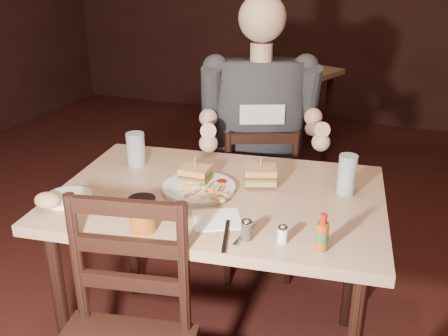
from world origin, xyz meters
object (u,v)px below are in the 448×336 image
(dinner_plate, at_px, (199,189))
(bg_chair_near, at_px, (251,134))
(hot_sauce, at_px, (323,232))
(glass_right, at_px, (347,175))
(side_plate, at_px, (68,199))
(bg_chair_far, at_px, (289,95))
(chair_far, at_px, (257,198))
(syrup_dispenser, at_px, (143,214))
(diner, at_px, (261,105))
(bg_table, at_px, (273,81))
(glass_left, at_px, (136,149))
(main_table, at_px, (219,212))

(dinner_plate, bearing_deg, bg_chair_near, 100.94)
(bg_chair_near, xyz_separation_m, hot_sauce, (0.82, -1.89, 0.41))
(bg_chair_near, height_order, glass_right, glass_right)
(side_plate, bearing_deg, bg_chair_near, 87.30)
(side_plate, bearing_deg, bg_chair_far, 88.29)
(bg_chair_near, distance_m, hot_sauce, 2.10)
(dinner_plate, height_order, glass_right, glass_right)
(chair_far, distance_m, hot_sauce, 1.13)
(hot_sauce, relative_size, syrup_dispenser, 1.06)
(chair_far, xyz_separation_m, dinner_plate, (-0.02, -0.70, 0.36))
(dinner_plate, relative_size, glass_right, 1.75)
(diner, height_order, syrup_dispenser, diner)
(bg_table, distance_m, bg_chair_near, 0.61)
(chair_far, height_order, side_plate, chair_far)
(hot_sauce, bearing_deg, chair_far, 117.22)
(hot_sauce, height_order, syrup_dispenser, hot_sauce)
(glass_left, bearing_deg, syrup_dispenser, -57.92)
(main_table, bearing_deg, glass_right, 19.69)
(diner, xyz_separation_m, dinner_plate, (-0.04, -0.65, -0.16))
(chair_far, height_order, bg_chair_far, bg_chair_far)
(dinner_plate, relative_size, syrup_dispenser, 2.36)
(bg_chair_far, relative_size, glass_right, 5.74)
(side_plate, bearing_deg, bg_table, 87.91)
(bg_chair_far, bearing_deg, syrup_dispenser, 109.42)
(bg_table, xyz_separation_m, dinner_plate, (0.32, -2.20, 0.10))
(hot_sauce, bearing_deg, glass_right, 88.31)
(main_table, height_order, syrup_dispenser, syrup_dispenser)
(main_table, height_order, hot_sauce, hot_sauce)
(bg_chair_far, height_order, hot_sauce, hot_sauce)
(diner, distance_m, dinner_plate, 0.67)
(bg_table, height_order, bg_chair_far, bg_chair_far)
(glass_right, bearing_deg, bg_chair_near, 119.38)
(bg_table, height_order, diner, diner)
(main_table, xyz_separation_m, diner, (-0.04, 0.64, 0.24))
(bg_table, distance_m, diner, 1.61)
(bg_table, xyz_separation_m, diner, (0.36, -1.55, 0.25))
(bg_table, height_order, dinner_plate, dinner_plate)
(bg_chair_far, height_order, glass_right, glass_right)
(syrup_dispenser, bearing_deg, bg_chair_far, 87.79)
(bg_chair_near, bearing_deg, hot_sauce, -64.63)
(dinner_plate, xyz_separation_m, glass_right, (0.52, 0.17, 0.07))
(chair_far, bearing_deg, glass_right, 110.84)
(dinner_plate, bearing_deg, bg_chair_far, 96.62)
(bg_table, relative_size, hot_sauce, 8.58)
(diner, bearing_deg, bg_chair_near, 87.37)
(main_table, bearing_deg, hot_sauce, -30.82)
(bg_table, bearing_deg, dinner_plate, -81.75)
(main_table, distance_m, glass_left, 0.46)
(diner, xyz_separation_m, glass_left, (-0.38, -0.51, -0.09))
(dinner_plate, bearing_deg, diner, 86.46)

